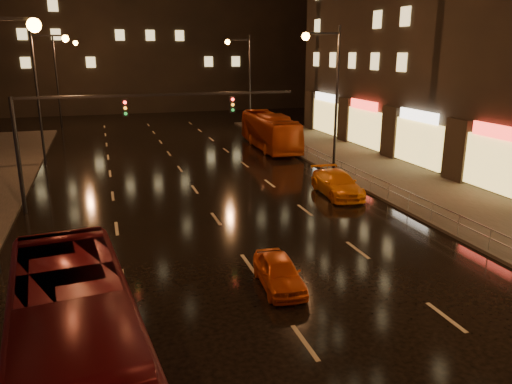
% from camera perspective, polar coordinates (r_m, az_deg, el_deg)
% --- Properties ---
extents(ground, '(140.00, 140.00, 0.00)m').
position_cam_1_polar(ground, '(29.81, -6.31, -0.69)').
color(ground, black).
rests_on(ground, ground).
extents(sidewalk_right, '(7.00, 70.00, 0.15)m').
position_cam_1_polar(sidewalk_right, '(30.93, 21.03, -0.92)').
color(sidewalk_right, '#38332D').
rests_on(sidewalk_right, ground).
extents(traffic_signal, '(15.31, 0.32, 6.20)m').
position_cam_1_polar(traffic_signal, '(28.35, -16.78, 7.68)').
color(traffic_signal, black).
rests_on(traffic_signal, ground).
extents(railing_right, '(0.05, 56.00, 1.00)m').
position_cam_1_polar(railing_right, '(31.28, 13.04, 1.48)').
color(railing_right, '#99999E').
rests_on(railing_right, sidewalk_right).
extents(bus_red, '(3.99, 12.06, 3.30)m').
position_cam_1_polar(bus_red, '(12.19, -19.56, -18.88)').
color(bus_red, '#550C13').
rests_on(bus_red, ground).
extents(bus_curb, '(3.11, 11.17, 3.08)m').
position_cam_1_polar(bus_curb, '(44.81, 1.58, 6.97)').
color(bus_curb, '#AC3C11').
rests_on(bus_curb, ground).
extents(taxi_near, '(1.65, 3.57, 1.19)m').
position_cam_1_polar(taxi_near, '(18.57, 2.64, -9.11)').
color(taxi_near, '#DC5714').
rests_on(taxi_near, ground).
extents(taxi_far, '(2.33, 5.05, 1.43)m').
position_cam_1_polar(taxi_far, '(30.44, 9.27, 0.94)').
color(taxi_far, orange).
rests_on(taxi_far, ground).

